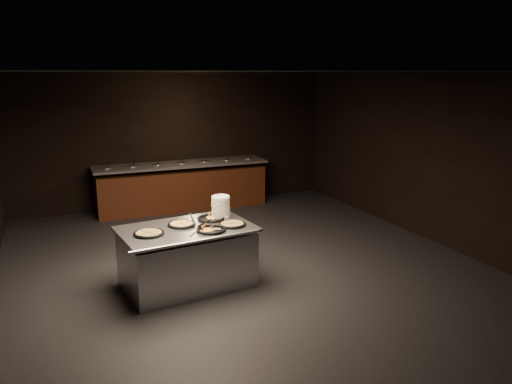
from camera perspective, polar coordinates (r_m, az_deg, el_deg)
room at (r=7.38m, az=-1.69°, el=2.24°), size 7.02×8.02×2.92m
salad_bar at (r=10.91m, az=-8.42°, el=0.36°), size 3.70×0.83×1.18m
serving_counter at (r=6.99m, az=-7.86°, el=-7.47°), size 1.88×1.33×0.84m
plate_stack at (r=7.22m, az=-4.06°, el=-1.72°), size 0.26×0.26×0.31m
pan_veggie_whole at (r=6.63m, az=-12.16°, el=-4.63°), size 0.40×0.40×0.04m
pan_cheese_whole at (r=6.93m, az=-8.50°, el=-3.66°), size 0.38×0.38×0.04m
pan_cheese_slices_a at (r=7.16m, az=-5.14°, el=-3.01°), size 0.39×0.39×0.04m
pan_cheese_slices_b at (r=6.65m, az=-5.14°, el=-4.30°), size 0.40×0.40×0.04m
pan_veggie_slices at (r=6.87m, az=-2.73°, el=-3.69°), size 0.38×0.38×0.04m
server_left at (r=6.89m, az=-7.40°, el=-3.20°), size 0.11×0.33×0.16m
server_right at (r=6.67m, az=-5.50°, el=-3.76°), size 0.31×0.20×0.16m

